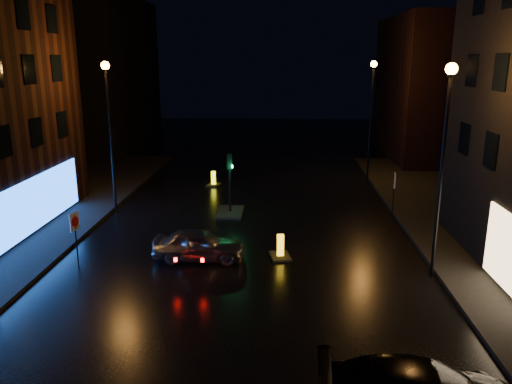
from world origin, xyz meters
TOP-DOWN VIEW (x-y plane):
  - ground at (0.00, 0.00)m, footprint 120.00×120.00m
  - building_far_left at (-16.00, 35.00)m, footprint 8.00×16.00m
  - building_far_right at (15.00, 32.00)m, footprint 8.00×14.00m
  - street_lamp_lfar at (-7.80, 14.00)m, footprint 0.44×0.44m
  - street_lamp_rnear at (7.80, 6.00)m, footprint 0.44×0.44m
  - street_lamp_rfar at (7.80, 22.00)m, footprint 0.44×0.44m
  - traffic_signal at (-1.20, 14.00)m, footprint 1.40×2.40m
  - silver_hatchback at (-1.87, 7.21)m, footprint 3.97×1.60m
  - bollard_near at (1.67, 7.60)m, footprint 1.05×1.36m
  - bollard_far at (-3.00, 20.30)m, footprint 1.01×1.30m
  - road_sign_left at (-6.91, 6.31)m, footprint 0.19×0.56m
  - road_sign_right at (7.90, 13.97)m, footprint 0.15×0.59m

SIDE VIEW (x-z plane):
  - ground at x=0.00m, z-range 0.00..0.00m
  - bollard_far at x=-3.00m, z-range -0.28..0.72m
  - bollard_near at x=1.67m, z-range -0.30..0.77m
  - traffic_signal at x=-1.20m, z-range -1.22..2.23m
  - silver_hatchback at x=-1.87m, z-range 0.00..1.35m
  - road_sign_left at x=-6.91m, z-range 0.58..2.91m
  - road_sign_right at x=7.90m, z-range 0.61..3.06m
  - street_lamp_lfar at x=-7.80m, z-range 1.38..9.75m
  - street_lamp_rnear at x=7.80m, z-range 1.38..9.75m
  - street_lamp_rfar at x=7.80m, z-range 1.38..9.75m
  - building_far_right at x=15.00m, z-range 0.00..12.00m
  - building_far_left at x=-16.00m, z-range 0.00..14.00m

